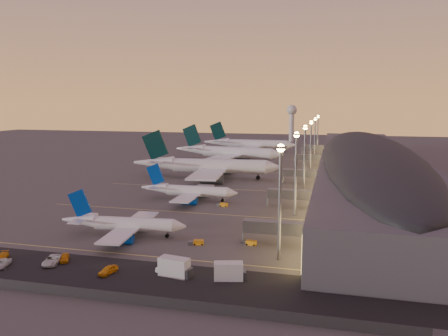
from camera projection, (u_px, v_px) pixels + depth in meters
The scene contains 23 objects.
ground at pixel (185, 208), 144.16m from camera, with size 700.00×700.00×0.00m, color #454340.
airliner_narrow_south at pixel (123, 224), 114.25m from camera, with size 34.16×30.64×12.19m.
airliner_narrow_north at pixel (189, 191), 155.98m from camera, with size 36.06×32.07×12.94m.
airliner_wide_near at pixel (206, 166), 200.75m from camera, with size 69.31×63.39×22.17m.
airliner_wide_mid at pixel (228, 152), 257.38m from camera, with size 67.76×62.36×21.70m.
airliner_wide_far at pixel (249, 144), 308.68m from camera, with size 66.17×60.11×21.22m.
terminal_building at pixel (367, 160), 197.38m from camera, with size 56.35×255.00×17.46m.
light_masts at pixel (308, 141), 195.16m from camera, with size 2.20×217.20×25.90m.
radar_tower at pixel (292, 117), 387.77m from camera, with size 9.00×9.00×32.50m.
service_lane at pixel (96, 271), 90.47m from camera, with size 260.00×16.00×0.01m.
lane_markings at pixel (216, 186), 182.51m from camera, with size 90.00×180.36×0.00m.
fence at pixel (61, 291), 78.81m from camera, with size 124.00×0.12×2.00m.
baggage_tug_a at pixel (197, 242), 107.43m from camera, with size 3.98×2.30×1.12m.
baggage_tug_b at pixel (249, 243), 107.31m from camera, with size 3.85×1.97×1.10m.
baggage_tug_c at pixel (223, 205), 147.08m from camera, with size 4.06×2.26×1.14m.
catering_truck_a at pixel (176, 268), 87.61m from camera, with size 7.09×3.64×3.80m.
catering_truck_b at pixel (230, 272), 85.96m from camera, with size 6.66×3.88×3.52m.
service_van_a at pixel (2, 264), 92.79m from camera, with size 2.45×5.32×1.48m, color silver.
service_van_b at pixel (3, 257), 96.95m from camera, with size 2.01×4.95×1.44m, color orange.
service_van_c at pixel (53, 260), 94.51m from camera, with size 2.90×6.29×1.75m, color silver.
service_van_d at pixel (108, 270), 88.98m from camera, with size 1.93×4.80×1.63m, color orange.
service_van_e at pixel (168, 270), 88.84m from camera, with size 1.79×5.14×1.69m, color silver.
service_van_f at pixel (65, 258), 96.19m from camera, with size 1.83×4.56×1.55m, color orange.
Camera 1 is at (46.93, -133.13, 34.68)m, focal length 35.00 mm.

